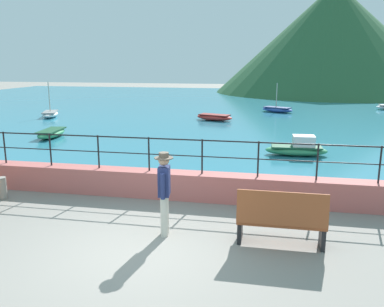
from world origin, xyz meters
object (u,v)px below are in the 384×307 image
bollard (2,188)px  boat_4 (277,109)px  boat_0 (51,133)px  boat_3 (214,117)px  bench_far (281,219)px  boat_2 (298,148)px  boat_5 (50,114)px  person_walking (164,190)px

bollard → boat_4: bearing=70.4°
boat_0 → boat_3: bearing=46.7°
bench_far → bollard: 7.24m
boat_2 → boat_5: size_ratio=0.95×
boat_0 → boat_3: size_ratio=0.97×
bench_far → boat_4: bearing=89.9°
bench_far → bollard: bench_far is taller
bench_far → bollard: (-7.10, 1.40, -0.27)m
boat_2 → bollard: bearing=-140.4°
boat_2 → boat_4: (-0.68, 13.59, -0.06)m
boat_5 → person_walking: bearing=-53.2°
bench_far → person_walking: person_walking is taller
boat_3 → boat_4: size_ratio=1.01×
boat_3 → bench_far: bearing=-77.4°
boat_0 → boat_5: boat_5 is taller
person_walking → boat_4: size_ratio=0.71×
bollard → boat_5: boat_5 is taller
boat_2 → boat_5: bearing=151.6°
bench_far → boat_4: size_ratio=0.69×
person_walking → boat_5: bearing=126.8°
boat_4 → boat_5: bearing=-159.0°
bench_far → boat_2: bench_far is taller
bench_far → boat_2: bearing=84.7°
boat_0 → boat_2: size_ratio=1.02×
bollard → person_walking: bearing=-15.7°
boat_2 → person_walking: bearing=-111.5°
boat_0 → boat_4: (10.44, 11.99, 0.01)m
bench_far → person_walking: 2.38m
boat_4 → boat_5: size_ratio=0.99×
bench_far → boat_2: 7.92m
person_walking → bollard: (-4.76, 1.34, -0.69)m
boat_3 → bollard: bearing=-102.6°
bench_far → boat_5: 21.41m
boat_2 → boat_0: bearing=171.8°
boat_2 → boat_4: bearing=92.9°
bench_far → boat_5: boat_5 is taller
boat_2 → boat_3: (-4.43, 8.69, -0.07)m
boat_0 → boat_5: size_ratio=0.97×
person_walking → bench_far: bearing=-1.5°
boat_2 → boat_4: boat_4 is taller
boat_5 → boat_4: bearing=21.0°
bench_far → boat_0: size_ratio=0.71×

